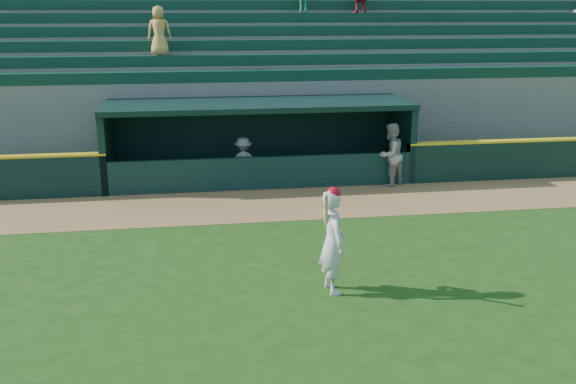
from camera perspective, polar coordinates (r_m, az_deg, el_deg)
name	(u,v)px	position (r m, az deg, el deg)	size (l,w,h in m)	color
ground	(300,274)	(13.19, 1.05, -7.34)	(120.00, 120.00, 0.00)	#1E4411
warning_track	(270,204)	(17.75, -1.60, -1.12)	(40.00, 3.00, 0.01)	olive
dugout_player_front	(390,155)	(19.68, 9.09, 3.29)	(0.93, 0.73, 1.92)	#9C9C97
dugout_player_inside	(243,161)	(19.58, -3.99, 2.72)	(0.96, 0.55, 1.48)	gray
dugout	(258,135)	(20.42, -2.71, 5.06)	(9.40, 2.80, 2.46)	slate
stands	(245,86)	(24.76, -3.87, 9.39)	(34.50, 6.25, 7.54)	slate
batter_at_plate	(332,240)	(12.11, 3.98, -4.30)	(0.60, 0.88, 2.09)	silver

